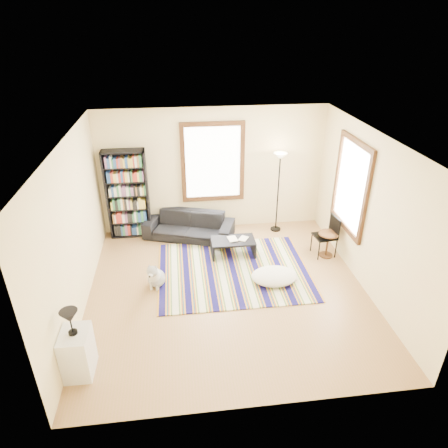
{
  "coord_description": "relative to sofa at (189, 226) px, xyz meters",
  "views": [
    {
      "loc": [
        -0.8,
        -5.87,
        4.48
      ],
      "look_at": [
        0.0,
        0.5,
        1.1
      ],
      "focal_mm": 32.0,
      "sensor_mm": 36.0,
      "label": 1
    }
  ],
  "objects": [
    {
      "name": "coffee_table",
      "position": [
        0.87,
        -0.87,
        -0.11
      ],
      "size": [
        1.02,
        0.78,
        0.36
      ],
      "primitive_type": "cube",
      "rotation": [
        0.0,
        0.0,
        -0.35
      ],
      "color": "black",
      "rests_on": "floor"
    },
    {
      "name": "floor",
      "position": [
        0.6,
        -2.05,
        -0.34
      ],
      "size": [
        5.0,
        5.0,
        0.1
      ],
      "primitive_type": "cube",
      "color": "#9D6E47",
      "rests_on": "ground"
    },
    {
      "name": "bookshelf",
      "position": [
        -1.3,
        0.27,
        0.71
      ],
      "size": [
        0.9,
        0.3,
        2.0
      ],
      "primitive_type": "cube",
      "color": "black",
      "rests_on": "floor"
    },
    {
      "name": "dog",
      "position": [
        -0.69,
        -1.75,
        -0.03
      ],
      "size": [
        0.5,
        0.6,
        0.52
      ],
      "primitive_type": null,
      "rotation": [
        0.0,
        0.0,
        -0.3
      ],
      "color": "#B4B4B4",
      "rests_on": "floor"
    },
    {
      "name": "side_table",
      "position": [
        2.8,
        -1.15,
        -0.02
      ],
      "size": [
        0.5,
        0.5,
        0.54
      ],
      "primitive_type": "cylinder",
      "rotation": [
        0.0,
        0.0,
        0.31
      ],
      "color": "#422510",
      "rests_on": "floor"
    },
    {
      "name": "wall_back",
      "position": [
        0.6,
        0.5,
        1.11
      ],
      "size": [
        5.0,
        0.1,
        2.8
      ],
      "primitive_type": "cube",
      "color": "#F1E8A2",
      "rests_on": "floor"
    },
    {
      "name": "sofa",
      "position": [
        0.0,
        0.0,
        0.0
      ],
      "size": [
        2.11,
        1.36,
        0.57
      ],
      "primitive_type": "imported",
      "rotation": [
        0.0,
        0.0,
        -0.33
      ],
      "color": "black",
      "rests_on": "floor"
    },
    {
      "name": "book_b",
      "position": [
        1.02,
        -0.82,
        0.08
      ],
      "size": [
        0.25,
        0.27,
        0.02
      ],
      "primitive_type": "imported",
      "rotation": [
        0.0,
        0.0,
        -0.56
      ],
      "color": "beige",
      "rests_on": "coffee_table"
    },
    {
      "name": "ceiling",
      "position": [
        0.6,
        -2.05,
        2.56
      ],
      "size": [
        5.0,
        5.0,
        0.1
      ],
      "primitive_type": "cube",
      "color": "white",
      "rests_on": "floor"
    },
    {
      "name": "window_right",
      "position": [
        3.07,
        -1.25,
        1.31
      ],
      "size": [
        0.06,
        1.2,
        1.6
      ],
      "primitive_type": "cube",
      "color": "white",
      "rests_on": "wall_right"
    },
    {
      "name": "floor_lamp",
      "position": [
        2.02,
        0.1,
        0.64
      ],
      "size": [
        0.35,
        0.35,
        1.86
      ],
      "primitive_type": null,
      "rotation": [
        0.0,
        0.0,
        0.18
      ],
      "color": "black",
      "rests_on": "floor"
    },
    {
      "name": "wall_right",
      "position": [
        3.15,
        -2.05,
        1.11
      ],
      "size": [
        0.1,
        5.0,
        2.8
      ],
      "primitive_type": "cube",
      "color": "#F1E8A2",
      "rests_on": "floor"
    },
    {
      "name": "floor_cushion",
      "position": [
        1.51,
        -1.9,
        -0.18
      ],
      "size": [
        1.06,
        0.93,
        0.22
      ],
      "primitive_type": "ellipsoid",
      "rotation": [
        0.0,
        0.0,
        0.38
      ],
      "color": "silver",
      "rests_on": "floor"
    },
    {
      "name": "book_a",
      "position": [
        0.77,
        -0.87,
        0.08
      ],
      "size": [
        0.27,
        0.21,
        0.02
      ],
      "primitive_type": "imported",
      "rotation": [
        0.0,
        0.0,
        0.15
      ],
      "color": "beige",
      "rests_on": "coffee_table"
    },
    {
      "name": "window_back",
      "position": [
        0.6,
        0.42,
        1.31
      ],
      "size": [
        1.2,
        0.06,
        1.6
      ],
      "primitive_type": "cube",
      "color": "white",
      "rests_on": "wall_back"
    },
    {
      "name": "wall_front",
      "position": [
        0.6,
        -4.6,
        1.11
      ],
      "size": [
        5.0,
        0.1,
        2.8
      ],
      "primitive_type": "cube",
      "color": "#F1E8A2",
      "rests_on": "floor"
    },
    {
      "name": "table_lamp",
      "position": [
        -1.7,
        -3.67,
        0.6
      ],
      "size": [
        0.27,
        0.27,
        0.38
      ],
      "primitive_type": null,
      "rotation": [
        0.0,
        0.0,
        -0.15
      ],
      "color": "black",
      "rests_on": "white_cabinet"
    },
    {
      "name": "white_cabinet",
      "position": [
        -1.7,
        -3.67,
        0.06
      ],
      "size": [
        0.39,
        0.51,
        0.7
      ],
      "primitive_type": "cube",
      "rotation": [
        0.0,
        0.0,
        -0.02
      ],
      "color": "silver",
      "rests_on": "floor"
    },
    {
      "name": "wall_left",
      "position": [
        -1.95,
        -2.05,
        1.11
      ],
      "size": [
        0.1,
        5.0,
        2.8
      ],
      "primitive_type": "cube",
      "color": "#F1E8A2",
      "rests_on": "floor"
    },
    {
      "name": "folding_chair",
      "position": [
        2.75,
        -1.09,
        0.14
      ],
      "size": [
        0.46,
        0.45,
        0.86
      ],
      "primitive_type": "cube",
      "rotation": [
        0.0,
        0.0,
        0.12
      ],
      "color": "black",
      "rests_on": "floor"
    },
    {
      "name": "rug",
      "position": [
        0.79,
        -1.48,
        -0.28
      ],
      "size": [
        2.92,
        2.34,
        0.02
      ],
      "primitive_type": "cube",
      "color": "#110D45",
      "rests_on": "floor"
    }
  ]
}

